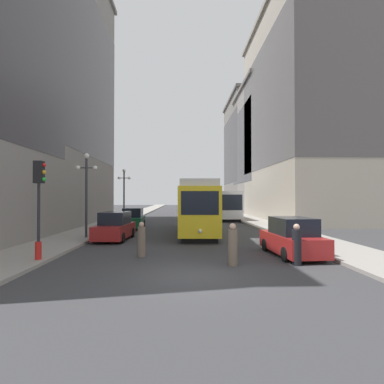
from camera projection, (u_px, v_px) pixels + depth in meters
ground_plane at (194, 276)px, 10.98m from camera, size 200.00×200.00×0.00m
sidewalk_left at (137, 214)px, 50.70m from camera, size 3.31×120.00×0.15m
sidewalk_right at (232, 214)px, 51.21m from camera, size 3.31×120.00×0.15m
streetcar at (199, 206)px, 24.25m from camera, size 3.16×12.22×3.89m
transit_bus at (223, 204)px, 40.22m from camera, size 2.91×12.63×3.45m
parked_car_left_near at (115, 227)px, 20.38m from camera, size 2.08×4.58×1.82m
parked_car_left_mid at (133, 219)px, 27.93m from camera, size 2.01×4.71×1.82m
parked_car_right_far at (292, 238)px, 14.84m from camera, size 2.07×4.42×1.82m
pedestrian_crossing_near at (142, 240)px, 14.62m from camera, size 0.36×0.36×1.63m
pedestrian_crossing_far at (233, 246)px, 12.67m from camera, size 0.39×0.39×1.73m
pedestrian_on_sidewalk at (297, 246)px, 12.77m from camera, size 0.38×0.38×1.69m
traffic_light_near_left at (39, 183)px, 13.25m from camera, size 0.47×0.36×4.17m
lamp_post_left_near at (86, 182)px, 20.51m from camera, size 1.41×0.36×5.52m
lamp_post_left_far at (124, 187)px, 33.87m from camera, size 1.41×0.36×5.69m
fire_hydrant at (38, 251)px, 13.21m from camera, size 0.26×0.26×0.75m
building_left_corner at (25, 77)px, 29.71m from camera, size 12.51×23.52×27.62m
building_right_corner at (316, 113)px, 38.49m from camera, size 13.86×22.57×25.60m
building_right_midblock at (284, 149)px, 52.07m from camera, size 14.86×15.88×20.98m
building_right_far at (268, 153)px, 64.30m from camera, size 16.38×17.95×22.96m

